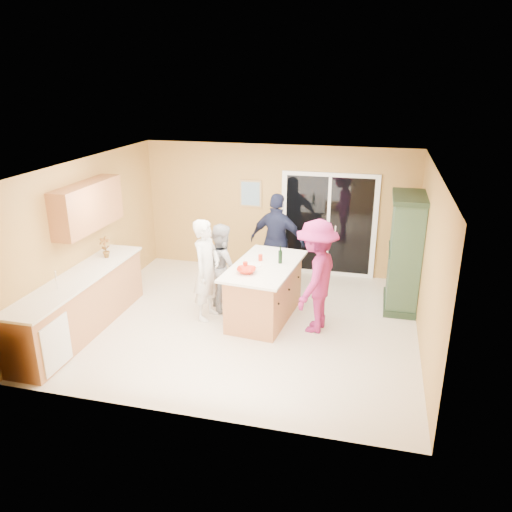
% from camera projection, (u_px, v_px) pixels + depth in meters
% --- Properties ---
extents(floor, '(5.50, 5.50, 0.00)m').
position_uv_depth(floor, '(246.00, 322.00, 8.28)').
color(floor, beige).
rests_on(floor, ground).
extents(ceiling, '(5.50, 5.00, 0.10)m').
position_uv_depth(ceiling, '(245.00, 166.00, 7.39)').
color(ceiling, white).
rests_on(ceiling, wall_back).
extents(wall_back, '(5.50, 0.10, 2.60)m').
position_uv_depth(wall_back, '(277.00, 209.00, 10.12)').
color(wall_back, '#E3AC5D').
rests_on(wall_back, ground).
extents(wall_front, '(5.50, 0.10, 2.60)m').
position_uv_depth(wall_front, '(187.00, 320.00, 5.56)').
color(wall_front, '#E3AC5D').
rests_on(wall_front, ground).
extents(wall_left, '(0.10, 5.00, 2.60)m').
position_uv_depth(wall_left, '(89.00, 236.00, 8.46)').
color(wall_left, '#E3AC5D').
rests_on(wall_left, ground).
extents(wall_right, '(0.10, 5.00, 2.60)m').
position_uv_depth(wall_right, '(428.00, 263.00, 7.22)').
color(wall_right, '#E3AC5D').
rests_on(wall_right, ground).
extents(left_cabinet_run, '(0.65, 3.05, 1.24)m').
position_uv_depth(left_cabinet_run, '(76.00, 309.00, 7.72)').
color(left_cabinet_run, '#AC6E43').
rests_on(left_cabinet_run, floor).
extents(upper_cabinets, '(0.35, 1.60, 0.75)m').
position_uv_depth(upper_cabinets, '(88.00, 206.00, 8.04)').
color(upper_cabinets, '#AC6E43').
rests_on(upper_cabinets, wall_left).
extents(sliding_door, '(1.90, 0.07, 2.10)m').
position_uv_depth(sliding_door, '(328.00, 225.00, 9.93)').
color(sliding_door, white).
rests_on(sliding_door, floor).
extents(framed_picture, '(0.46, 0.04, 0.56)m').
position_uv_depth(framed_picture, '(251.00, 194.00, 10.12)').
color(framed_picture, '#A78453').
rests_on(framed_picture, wall_back).
extents(kitchen_island, '(1.17, 1.90, 0.95)m').
position_uv_depth(kitchen_island, '(265.00, 293.00, 8.32)').
color(kitchen_island, '#AC6E43').
rests_on(kitchen_island, floor).
extents(green_hutch, '(0.58, 1.10, 2.02)m').
position_uv_depth(green_hutch, '(405.00, 254.00, 8.53)').
color(green_hutch, '#1E3121').
rests_on(green_hutch, floor).
extents(woman_white, '(0.51, 0.69, 1.71)m').
position_uv_depth(woman_white, '(207.00, 270.00, 8.17)').
color(woman_white, silver).
rests_on(woman_white, floor).
extents(woman_grey, '(0.88, 0.93, 1.51)m').
position_uv_depth(woman_grey, '(222.00, 266.00, 8.60)').
color(woman_grey, '#98989A').
rests_on(woman_grey, floor).
extents(woman_navy, '(1.13, 0.62, 1.83)m').
position_uv_depth(woman_navy, '(277.00, 241.00, 9.38)').
color(woman_navy, '#191F37').
rests_on(woman_navy, floor).
extents(woman_magenta, '(0.88, 1.28, 1.82)m').
position_uv_depth(woman_magenta, '(316.00, 277.00, 7.77)').
color(woman_magenta, '#962058').
rests_on(woman_magenta, floor).
extents(serving_bowl, '(0.35, 0.35, 0.07)m').
position_uv_depth(serving_bowl, '(246.00, 270.00, 7.80)').
color(serving_bowl, red).
rests_on(serving_bowl, kitchen_island).
extents(tulip_vase, '(0.21, 0.15, 0.38)m').
position_uv_depth(tulip_vase, '(105.00, 247.00, 8.43)').
color(tulip_vase, '#B21911').
rests_on(tulip_vase, left_cabinet_run).
extents(tumbler_near, '(0.08, 0.08, 0.10)m').
position_uv_depth(tumbler_near, '(260.00, 258.00, 8.30)').
color(tumbler_near, red).
rests_on(tumbler_near, kitchen_island).
extents(tumbler_far, '(0.09, 0.09, 0.12)m').
position_uv_depth(tumbler_far, '(245.00, 265.00, 7.95)').
color(tumbler_far, red).
rests_on(tumbler_far, kitchen_island).
extents(wine_bottle, '(0.07, 0.07, 0.29)m').
position_uv_depth(wine_bottle, '(280.00, 257.00, 8.17)').
color(wine_bottle, black).
rests_on(wine_bottle, kitchen_island).
extents(white_plate, '(0.26, 0.26, 0.02)m').
position_uv_depth(white_plate, '(254.00, 265.00, 8.09)').
color(white_plate, white).
rests_on(white_plate, kitchen_island).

